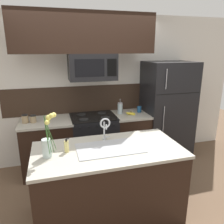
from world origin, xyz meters
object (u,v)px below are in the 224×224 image
Objects in this scene: microwave at (92,67)px; french_press at (120,108)px; flower_vase at (48,143)px; banana_bunch at (131,114)px; storage_jar_medium at (33,119)px; dish_soap_bottle at (67,146)px; storage_jar_tall at (25,119)px; sink_faucet at (105,126)px; stove_range at (94,141)px; coffee_tin at (139,109)px; refrigerator at (166,111)px.

microwave is 2.79× the size of french_press.
banana_bunch is at bearing 41.07° from flower_vase.
storage_jar_medium is 1.27m from flower_vase.
dish_soap_bottle is (-1.19, -1.15, 0.05)m from banana_bunch.
banana_bunch is 1.85m from flower_vase.
dish_soap_bottle is at bearing -136.12° from banana_bunch.
banana_bunch is at bearing -1.03° from storage_jar_medium.
storage_jar_tall is 0.44× the size of sink_faucet.
french_press is at bearing 6.89° from stove_range.
storage_jar_tall is 1.94m from coffee_tin.
stove_range is at bearing -173.11° from french_press.
french_press is (-0.16, 0.12, 0.08)m from banana_bunch.
sink_faucet is (-0.05, -1.03, 0.65)m from stove_range.
french_press is (0.50, 0.06, 0.55)m from stove_range.
banana_bunch is 0.39× the size of flower_vase.
flower_vase is (-0.20, -0.06, 0.09)m from dish_soap_bottle.
french_press is 0.54× the size of flower_vase.
storage_jar_tall is 1.31m from dish_soap_bottle.
dish_soap_bottle is (-0.49, -0.18, -0.13)m from sink_faucet.
refrigerator reaches higher than coffee_tin.
stove_range is 1.89× the size of flower_vase.
storage_jar_medium is at bearing 100.36° from flower_vase.
microwave is at bearing -89.84° from stove_range.
storage_jar_medium reaches higher than banana_bunch.
sink_faucet is (-0.55, -1.09, 0.10)m from french_press.
french_press is 0.37m from coffee_tin.
storage_jar_tall is (-2.47, -0.04, 0.07)m from refrigerator.
flower_vase is at bearing -160.64° from sink_faucet.
french_press is at bearing 63.39° from sink_faucet.
french_press is 1.23m from sink_faucet.
flower_vase is (-0.73, -1.25, -0.67)m from microwave.
coffee_tin is at bearing 2.55° from storage_jar_medium.
sink_faucet reaches higher than coffee_tin.
coffee_tin is (-0.53, 0.03, 0.06)m from refrigerator.
refrigerator is 5.91× the size of sink_faucet.
microwave reaches higher than dish_soap_bottle.
coffee_tin is 2.07m from flower_vase.
coffee_tin is (0.86, 0.05, 0.50)m from stove_range.
stove_range is 3.04× the size of sink_faucet.
flower_vase is at bearing -132.71° from french_press.
storage_jar_tall reaches higher than storage_jar_medium.
storage_jar_medium is 1.36m from sink_faucet.
microwave is at bearing -170.74° from french_press.
sink_faucet is (-1.44, -1.05, 0.20)m from refrigerator.
french_press is 0.87× the size of sink_faucet.
microwave is 1.23m from storage_jar_medium.
storage_jar_medium is (-0.96, -0.01, -0.78)m from microwave.
coffee_tin is (0.36, -0.01, -0.04)m from french_press.
refrigerator is 6.77× the size of french_press.
coffee_tin is at bearing 42.02° from dish_soap_bottle.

